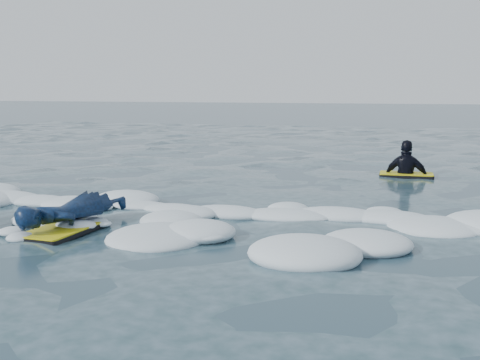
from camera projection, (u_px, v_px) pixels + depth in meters
name	position (u px, v px, depth m)	size (l,w,h in m)	color
ground	(134.00, 236.00, 7.42)	(120.00, 120.00, 0.00)	#1B3041
foam_band	(166.00, 218.00, 8.40)	(12.00, 3.10, 0.30)	white
prone_woman_unit	(71.00, 213.00, 7.66)	(0.99, 1.78, 0.44)	black
waiting_rider_unit	(406.00, 179.00, 12.24)	(1.08, 0.60, 1.60)	black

